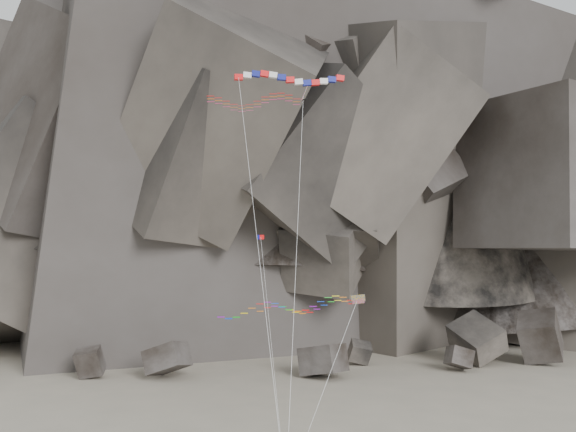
{
  "coord_description": "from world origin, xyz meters",
  "views": [
    {
      "loc": [
        -1.07,
        -53.59,
        17.84
      ],
      "look_at": [
        0.59,
        6.0,
        19.92
      ],
      "focal_mm": 40.0,
      "sensor_mm": 36.0,
      "label": 1
    }
  ],
  "objects_px": {
    "parafoil_kite": "(285,307)",
    "pennant_kite": "(264,276)",
    "delta_kite": "(251,101)",
    "banner_kite": "(290,80)"
  },
  "relations": [
    {
      "from": "delta_kite",
      "to": "pennant_kite",
      "type": "xyz_separation_m",
      "value": [
        1.27,
        -4.52,
        -15.21
      ]
    },
    {
      "from": "parafoil_kite",
      "to": "pennant_kite",
      "type": "relative_size",
      "value": 0.78
    },
    {
      "from": "banner_kite",
      "to": "parafoil_kite",
      "type": "height_order",
      "value": "banner_kite"
    },
    {
      "from": "delta_kite",
      "to": "parafoil_kite",
      "type": "height_order",
      "value": "delta_kite"
    },
    {
      "from": "banner_kite",
      "to": "parafoil_kite",
      "type": "distance_m",
      "value": 20.9
    },
    {
      "from": "delta_kite",
      "to": "banner_kite",
      "type": "height_order",
      "value": "banner_kite"
    },
    {
      "from": "parafoil_kite",
      "to": "pennant_kite",
      "type": "height_order",
      "value": "pennant_kite"
    },
    {
      "from": "parafoil_kite",
      "to": "pennant_kite",
      "type": "xyz_separation_m",
      "value": [
        -1.69,
        -1.81,
        2.69
      ]
    },
    {
      "from": "delta_kite",
      "to": "pennant_kite",
      "type": "distance_m",
      "value": 15.92
    },
    {
      "from": "delta_kite",
      "to": "banner_kite",
      "type": "bearing_deg",
      "value": 32.18
    }
  ]
}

